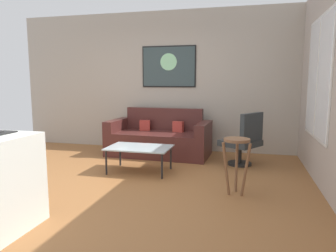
# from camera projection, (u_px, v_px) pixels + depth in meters

# --- Properties ---
(ground) EXTENTS (6.40, 6.40, 0.04)m
(ground) POSITION_uv_depth(u_px,v_px,m) (121.00, 186.00, 4.33)
(ground) COLOR #915C32
(back_wall) EXTENTS (6.40, 0.05, 2.80)m
(back_wall) POSITION_uv_depth(u_px,v_px,m) (165.00, 81.00, 6.45)
(back_wall) COLOR #ADA293
(back_wall) RESTS_ON ground
(right_wall) EXTENTS (0.05, 6.40, 2.80)m
(right_wall) POSITION_uv_depth(u_px,v_px,m) (332.00, 81.00, 3.77)
(right_wall) COLOR #B1A397
(right_wall) RESTS_ON ground
(couch) EXTENTS (1.94, 0.98, 0.88)m
(couch) POSITION_uv_depth(u_px,v_px,m) (159.00, 139.00, 6.03)
(couch) COLOR #48211E
(couch) RESTS_ON ground
(coffee_table) EXTENTS (0.97, 0.64, 0.40)m
(coffee_table) POSITION_uv_depth(u_px,v_px,m) (139.00, 149.00, 4.87)
(coffee_table) COLOR silver
(coffee_table) RESTS_ON ground
(armchair) EXTENTS (0.76, 0.76, 0.89)m
(armchair) POSITION_uv_depth(u_px,v_px,m) (244.00, 140.00, 5.23)
(armchair) COLOR black
(armchair) RESTS_ON ground
(bar_stool) EXTENTS (0.37, 0.36, 0.71)m
(bar_stool) POSITION_uv_depth(u_px,v_px,m) (237.00, 152.00, 3.87)
(bar_stool) COLOR brown
(bar_stool) RESTS_ON ground
(wall_painting) EXTENTS (1.11, 0.03, 0.82)m
(wall_painting) POSITION_uv_depth(u_px,v_px,m) (169.00, 67.00, 6.35)
(wall_painting) COLOR black
(window) EXTENTS (0.03, 1.47, 1.69)m
(window) POSITION_uv_depth(u_px,v_px,m) (318.00, 78.00, 4.35)
(window) COLOR silver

